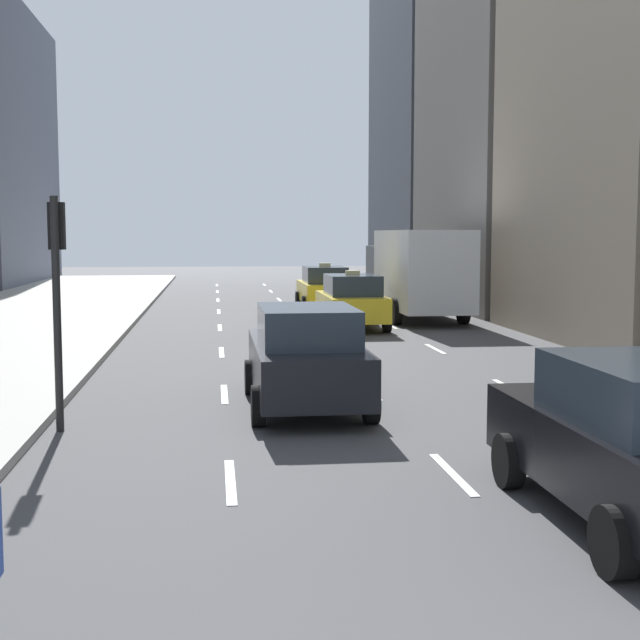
{
  "coord_description": "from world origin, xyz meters",
  "views": [
    {
      "loc": [
        -0.37,
        -2.74,
        3.03
      ],
      "look_at": [
        1.37,
        11.85,
        1.6
      ],
      "focal_mm": 50.0,
      "sensor_mm": 36.0,
      "label": 1
    }
  ],
  "objects_px": {
    "sedan_silver_behind": "(306,357)",
    "traffic_light_pole": "(57,275)",
    "taxi_lead": "(352,301)",
    "box_truck": "(416,271)",
    "taxi_second": "(324,288)"
  },
  "relations": [
    {
      "from": "sedan_silver_behind",
      "to": "traffic_light_pole",
      "type": "relative_size",
      "value": 1.28
    },
    {
      "from": "sedan_silver_behind",
      "to": "traffic_light_pole",
      "type": "bearing_deg",
      "value": -162.49
    },
    {
      "from": "taxi_lead",
      "to": "box_truck",
      "type": "height_order",
      "value": "box_truck"
    },
    {
      "from": "sedan_silver_behind",
      "to": "box_truck",
      "type": "xyz_separation_m",
      "value": [
        5.6,
        15.98,
        0.8
      ]
    },
    {
      "from": "box_truck",
      "to": "traffic_light_pole",
      "type": "relative_size",
      "value": 2.33
    },
    {
      "from": "taxi_second",
      "to": "sedan_silver_behind",
      "type": "xyz_separation_m",
      "value": [
        -2.8,
        -20.02,
        0.03
      ]
    },
    {
      "from": "sedan_silver_behind",
      "to": "taxi_lead",
      "type": "bearing_deg",
      "value": 77.76
    },
    {
      "from": "traffic_light_pole",
      "to": "sedan_silver_behind",
      "type": "bearing_deg",
      "value": 17.51
    },
    {
      "from": "taxi_second",
      "to": "box_truck",
      "type": "xyz_separation_m",
      "value": [
        2.8,
        -4.04,
        0.83
      ]
    },
    {
      "from": "taxi_second",
      "to": "box_truck",
      "type": "distance_m",
      "value": 4.99
    },
    {
      "from": "taxi_second",
      "to": "traffic_light_pole",
      "type": "height_order",
      "value": "traffic_light_pole"
    },
    {
      "from": "taxi_second",
      "to": "traffic_light_pole",
      "type": "bearing_deg",
      "value": -107.61
    },
    {
      "from": "sedan_silver_behind",
      "to": "taxi_second",
      "type": "bearing_deg",
      "value": 82.04
    },
    {
      "from": "taxi_lead",
      "to": "traffic_light_pole",
      "type": "xyz_separation_m",
      "value": [
        -6.75,
        -14.15,
        1.53
      ]
    },
    {
      "from": "taxi_lead",
      "to": "traffic_light_pole",
      "type": "relative_size",
      "value": 1.22
    }
  ]
}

